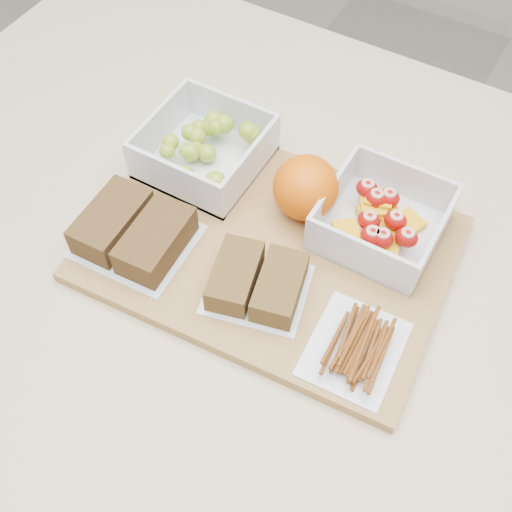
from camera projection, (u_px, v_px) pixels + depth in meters
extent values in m
plane|color=gray|center=(263.00, 480.00, 1.51)|extent=(4.00, 4.00, 0.00)
cube|color=beige|center=(266.00, 408.00, 1.14)|extent=(1.20, 0.90, 0.90)
cube|color=#A27A43|center=(270.00, 249.00, 0.78)|extent=(0.44, 0.33, 0.02)
cube|color=silver|center=(206.00, 161.00, 0.85)|extent=(0.14, 0.14, 0.01)
cube|color=silver|center=(232.00, 114.00, 0.86)|extent=(0.14, 0.01, 0.06)
cube|color=silver|center=(174.00, 182.00, 0.79)|extent=(0.14, 0.01, 0.06)
cube|color=silver|center=(251.00, 166.00, 0.80)|extent=(0.01, 0.13, 0.06)
cube|color=silver|center=(160.00, 127.00, 0.84)|extent=(0.01, 0.13, 0.06)
sphere|color=olive|center=(191.00, 152.00, 0.82)|extent=(0.03, 0.03, 0.03)
sphere|color=olive|center=(171.00, 142.00, 0.82)|extent=(0.02, 0.02, 0.02)
sphere|color=olive|center=(216.00, 127.00, 0.83)|extent=(0.02, 0.02, 0.02)
sphere|color=olive|center=(207.00, 153.00, 0.83)|extent=(0.02, 0.02, 0.02)
sphere|color=olive|center=(190.00, 132.00, 0.83)|extent=(0.02, 0.02, 0.02)
sphere|color=olive|center=(196.00, 149.00, 0.83)|extent=(0.02, 0.02, 0.02)
sphere|color=olive|center=(199.00, 127.00, 0.83)|extent=(0.02, 0.02, 0.02)
sphere|color=olive|center=(215.00, 181.00, 0.78)|extent=(0.03, 0.03, 0.03)
sphere|color=olive|center=(251.00, 134.00, 0.83)|extent=(0.03, 0.03, 0.03)
sphere|color=olive|center=(224.00, 124.00, 0.83)|extent=(0.03, 0.03, 0.03)
sphere|color=olive|center=(167.00, 151.00, 0.81)|extent=(0.02, 0.02, 0.02)
sphere|color=olive|center=(248.00, 131.00, 0.83)|extent=(0.02, 0.02, 0.02)
sphere|color=olive|center=(185.00, 175.00, 0.80)|extent=(0.02, 0.02, 0.02)
sphere|color=olive|center=(211.00, 129.00, 0.84)|extent=(0.02, 0.02, 0.02)
sphere|color=olive|center=(197.00, 136.00, 0.83)|extent=(0.02, 0.02, 0.02)
sphere|color=olive|center=(220.00, 125.00, 0.84)|extent=(0.02, 0.02, 0.02)
sphere|color=olive|center=(216.00, 182.00, 0.78)|extent=(0.03, 0.03, 0.03)
sphere|color=olive|center=(215.00, 191.00, 0.79)|extent=(0.02, 0.02, 0.02)
sphere|color=olive|center=(210.00, 128.00, 0.84)|extent=(0.02, 0.02, 0.02)
sphere|color=olive|center=(187.00, 151.00, 0.82)|extent=(0.02, 0.02, 0.02)
sphere|color=olive|center=(214.00, 120.00, 0.85)|extent=(0.03, 0.03, 0.03)
cube|color=silver|center=(379.00, 231.00, 0.78)|extent=(0.14, 0.14, 0.01)
cube|color=silver|center=(404.00, 181.00, 0.79)|extent=(0.14, 0.01, 0.06)
cube|color=silver|center=(359.00, 257.00, 0.73)|extent=(0.14, 0.01, 0.06)
cube|color=silver|center=(436.00, 240.00, 0.74)|extent=(0.01, 0.13, 0.06)
cube|color=silver|center=(332.00, 196.00, 0.78)|extent=(0.01, 0.13, 0.06)
cube|color=#D1940B|center=(378.00, 237.00, 0.76)|extent=(0.04, 0.05, 0.01)
cube|color=#D1940B|center=(380.00, 206.00, 0.78)|extent=(0.05, 0.06, 0.01)
cube|color=#D1940B|center=(391.00, 224.00, 0.77)|extent=(0.05, 0.05, 0.01)
cube|color=#D1940B|center=(406.00, 225.00, 0.77)|extent=(0.05, 0.05, 0.01)
cube|color=#D1940B|center=(373.00, 206.00, 0.77)|extent=(0.04, 0.05, 0.01)
cube|color=#D1940B|center=(379.00, 199.00, 0.77)|extent=(0.04, 0.03, 0.01)
cube|color=#D1940B|center=(347.00, 234.00, 0.75)|extent=(0.04, 0.05, 0.01)
cube|color=#D1940B|center=(385.00, 245.00, 0.75)|extent=(0.04, 0.04, 0.01)
cube|color=#D1940B|center=(372.00, 214.00, 0.78)|extent=(0.04, 0.04, 0.01)
ellipsoid|color=#9F0F07|center=(395.00, 220.00, 0.75)|extent=(0.03, 0.02, 0.02)
ellipsoid|color=#9F0F07|center=(382.00, 238.00, 0.74)|extent=(0.03, 0.02, 0.02)
ellipsoid|color=#9F0F07|center=(367.00, 188.00, 0.78)|extent=(0.03, 0.02, 0.02)
ellipsoid|color=#9F0F07|center=(407.00, 238.00, 0.74)|extent=(0.03, 0.02, 0.02)
ellipsoid|color=#9F0F07|center=(376.00, 198.00, 0.77)|extent=(0.03, 0.02, 0.02)
ellipsoid|color=#9F0F07|center=(372.00, 236.00, 0.74)|extent=(0.03, 0.02, 0.02)
ellipsoid|color=#9F0F07|center=(369.00, 221.00, 0.75)|extent=(0.03, 0.02, 0.02)
ellipsoid|color=#9F0F07|center=(389.00, 198.00, 0.77)|extent=(0.03, 0.02, 0.02)
sphere|color=#DD5B05|center=(306.00, 188.00, 0.77)|extent=(0.08, 0.08, 0.08)
cube|color=silver|center=(136.00, 241.00, 0.77)|extent=(0.14, 0.12, 0.00)
cube|color=#4F371B|center=(112.00, 221.00, 0.76)|extent=(0.06, 0.11, 0.04)
cube|color=#4F371B|center=(156.00, 240.00, 0.75)|extent=(0.06, 0.11, 0.04)
cube|color=silver|center=(257.00, 289.00, 0.73)|extent=(0.13, 0.12, 0.00)
cube|color=brown|center=(235.00, 276.00, 0.72)|extent=(0.07, 0.10, 0.03)
cube|color=brown|center=(280.00, 287.00, 0.72)|extent=(0.07, 0.10, 0.03)
cube|color=silver|center=(354.00, 349.00, 0.69)|extent=(0.10, 0.12, 0.00)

